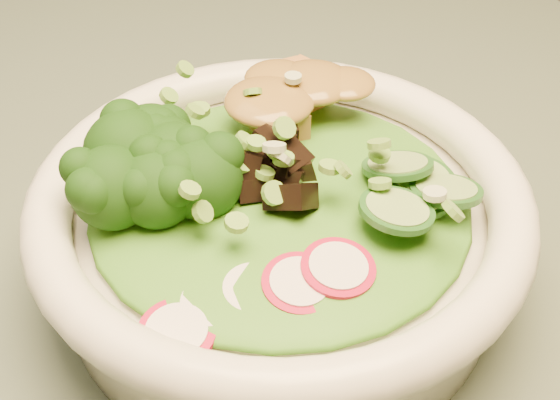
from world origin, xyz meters
name	(u,v)px	position (x,y,z in m)	size (l,w,h in m)	color
salad_bowl	(280,228)	(0.21, -0.07, 0.79)	(0.26, 0.26, 0.07)	white
lettuce_bed	(280,199)	(0.21, -0.07, 0.81)	(0.20, 0.20, 0.02)	#2F6B16
broccoli_florets	(160,173)	(0.16, -0.04, 0.82)	(0.08, 0.07, 0.04)	black
radish_slices	(276,284)	(0.18, -0.13, 0.81)	(0.11, 0.04, 0.02)	#A90D2F
cucumber_slices	(405,189)	(0.27, -0.11, 0.82)	(0.07, 0.07, 0.03)	#86A95E
mushroom_heap	(282,164)	(0.22, -0.06, 0.82)	(0.07, 0.07, 0.04)	black
tofu_cubes	(291,114)	(0.25, -0.02, 0.82)	(0.09, 0.06, 0.03)	#A86938
peanut_sauce	(291,95)	(0.25, -0.02, 0.83)	(0.07, 0.05, 0.02)	brown
scallion_garnish	(280,163)	(0.21, -0.07, 0.83)	(0.19, 0.19, 0.02)	#6A9F38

